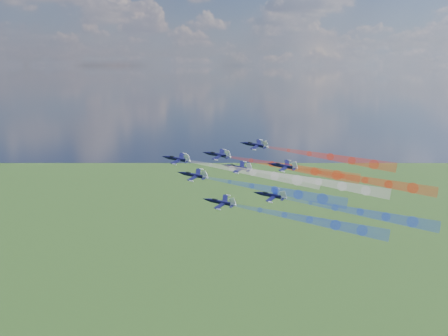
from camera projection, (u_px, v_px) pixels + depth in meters
jet_lead at (177, 159)px, 180.75m from camera, size 13.45×14.00×6.41m
trail_lead at (253, 172)px, 172.93m from camera, size 26.76×39.04×9.21m
jet_inner_left at (194, 175)px, 171.03m from camera, size 13.45×14.00×6.41m
trail_inner_left at (275, 190)px, 163.21m from camera, size 26.76×39.04×9.21m
jet_inner_right at (218, 155)px, 186.02m from camera, size 13.45×14.00×6.41m
trail_inner_right at (293, 168)px, 178.21m from camera, size 26.76×39.04×9.21m
jet_outer_left at (221, 202)px, 158.81m from camera, size 13.45×14.00×6.41m
trail_outer_left at (310, 220)px, 150.99m from camera, size 26.76×39.04×9.21m
jet_center_third at (238, 168)px, 176.01m from camera, size 13.45×14.00×6.41m
trail_center_third at (319, 182)px, 168.19m from camera, size 26.76×39.04×9.21m
jet_outer_right at (255, 145)px, 190.39m from camera, size 13.45×14.00×6.41m
trail_outer_right at (330, 157)px, 182.58m from camera, size 26.76×39.04×9.21m
jet_rear_left at (271, 195)px, 163.18m from camera, size 13.45×14.00×6.41m
trail_rear_left at (360, 212)px, 155.36m from camera, size 26.76×39.04×9.21m
jet_rear_right at (284, 166)px, 178.47m from camera, size 13.45×14.00×6.41m
trail_rear_right at (365, 180)px, 170.65m from camera, size 26.76×39.04×9.21m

